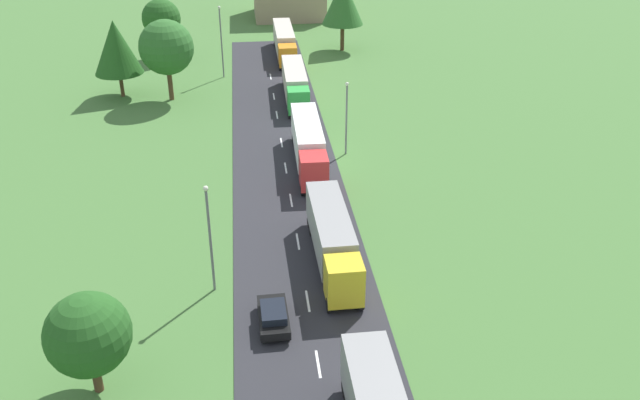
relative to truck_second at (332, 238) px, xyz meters
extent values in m
cube|color=#2B2B30|center=(-2.28, -8.02, -2.14)|extent=(10.00, 140.00, 0.06)
cube|color=white|center=(-2.28, -10.77, -2.10)|extent=(0.16, 2.40, 0.01)
cube|color=white|center=(-2.28, -4.54, -2.10)|extent=(0.16, 2.40, 0.01)
cube|color=white|center=(-2.28, 3.13, -2.10)|extent=(0.16, 2.40, 0.01)
cube|color=white|center=(-2.28, 9.93, -2.10)|extent=(0.16, 2.40, 0.01)
cube|color=white|center=(-2.28, 16.44, -2.10)|extent=(0.16, 2.40, 0.01)
cube|color=white|center=(-2.28, 22.51, -2.10)|extent=(0.16, 2.40, 0.01)
cube|color=white|center=(-2.28, 30.44, -2.10)|extent=(0.16, 2.40, 0.01)
cube|color=white|center=(-2.28, 36.66, -2.10)|extent=(0.16, 2.40, 0.01)
cube|color=white|center=(-2.28, 44.41, -2.10)|extent=(0.16, 2.40, 0.01)
cylinder|color=black|center=(1.06, -14.55, -1.61)|extent=(0.35, 1.00, 1.00)
cylinder|color=black|center=(1.06, -13.43, -1.61)|extent=(0.35, 1.00, 1.00)
cylinder|color=black|center=(-1.04, -13.44, -1.61)|extent=(0.35, 1.00, 1.00)
cube|color=yellow|center=(0.07, -5.21, -0.16)|extent=(2.47, 2.36, 2.90)
cube|color=black|center=(0.09, -6.32, 0.36)|extent=(2.10, 0.13, 1.27)
cube|color=gray|center=(-0.02, 1.18, 0.13)|extent=(2.63, 9.79, 2.88)
cube|color=black|center=(-0.02, 1.18, -1.51)|extent=(1.03, 9.28, 0.24)
cylinder|color=black|center=(1.13, -5.78, -1.61)|extent=(0.36, 1.00, 1.00)
cylinder|color=black|center=(-0.97, -5.81, -1.61)|extent=(0.36, 1.00, 1.00)
cylinder|color=black|center=(0.99, 4.12, -1.61)|extent=(0.36, 1.00, 1.00)
cylinder|color=black|center=(-1.11, 4.09, -1.61)|extent=(0.36, 1.00, 1.00)
cylinder|color=black|center=(0.98, 5.29, -1.61)|extent=(0.36, 1.00, 1.00)
cylinder|color=black|center=(-1.12, 5.26, -1.61)|extent=(0.36, 1.00, 1.00)
cube|color=red|center=(-0.12, 11.48, -0.16)|extent=(2.49, 2.76, 2.90)
cube|color=black|center=(-0.15, 10.18, 0.37)|extent=(2.10, 0.14, 1.28)
cube|color=white|center=(0.01, 18.49, 0.18)|extent=(2.70, 10.65, 2.98)
cube|color=black|center=(0.01, 18.49, -1.51)|extent=(1.09, 10.09, 0.24)
cylinder|color=black|center=(0.91, 10.78, -1.61)|extent=(0.37, 1.01, 1.00)
cylinder|color=black|center=(-1.19, 10.82, -1.61)|extent=(0.37, 1.01, 1.00)
cylinder|color=black|center=(1.11, 21.65, -1.61)|extent=(0.37, 1.01, 1.00)
cylinder|color=black|center=(-0.98, 21.69, -1.61)|extent=(0.37, 1.01, 1.00)
cylinder|color=black|center=(1.14, 22.92, -1.61)|extent=(0.37, 1.01, 1.00)
cylinder|color=black|center=(-0.96, 22.96, -1.61)|extent=(0.37, 1.01, 1.00)
cube|color=green|center=(0.15, 29.81, -0.27)|extent=(2.48, 2.33, 2.68)
cube|color=black|center=(0.13, 28.73, 0.21)|extent=(2.10, 0.13, 1.18)
cube|color=beige|center=(0.26, 36.67, 0.06)|extent=(2.67, 10.77, 2.73)
cube|color=black|center=(0.26, 36.67, -1.51)|extent=(1.07, 10.21, 0.24)
cylinder|color=black|center=(1.19, 29.22, -1.61)|extent=(0.37, 1.01, 1.00)
cylinder|color=black|center=(-0.91, 29.25, -1.61)|extent=(0.37, 1.01, 1.00)
cylinder|color=black|center=(1.36, 39.87, -1.61)|extent=(0.37, 1.01, 1.00)
cylinder|color=black|center=(-0.74, 39.90, -1.61)|extent=(0.37, 1.01, 1.00)
cylinder|color=black|center=(1.38, 41.16, -1.61)|extent=(0.37, 1.01, 1.00)
cylinder|color=black|center=(-0.72, 41.19, -1.61)|extent=(0.37, 1.01, 1.00)
cube|color=orange|center=(0.24, 47.56, -0.28)|extent=(2.45, 2.66, 2.66)
cube|color=black|center=(0.24, 46.29, 0.20)|extent=(2.10, 0.11, 1.17)
cube|color=beige|center=(0.27, 55.12, 0.16)|extent=(2.54, 11.78, 2.93)
cube|color=black|center=(0.27, 55.12, -1.51)|extent=(0.94, 11.18, 0.24)
cylinder|color=black|center=(1.29, 46.89, -1.61)|extent=(0.35, 1.00, 1.00)
cylinder|color=black|center=(-0.81, 46.90, -1.61)|extent=(0.35, 1.00, 1.00)
cylinder|color=black|center=(1.33, 58.65, -1.61)|extent=(0.35, 1.00, 1.00)
cylinder|color=black|center=(-0.77, 58.65, -1.61)|extent=(0.35, 1.00, 1.00)
cylinder|color=black|center=(1.34, 60.06, -1.61)|extent=(0.35, 1.00, 1.00)
cylinder|color=black|center=(-0.76, 60.07, -1.61)|extent=(0.35, 1.00, 1.00)
cube|color=black|center=(-4.71, -6.79, -1.48)|extent=(1.98, 4.16, 0.61)
cube|color=black|center=(-4.70, -6.99, -0.92)|extent=(1.63, 2.34, 0.51)
cylinder|color=black|center=(-5.58, -5.41, -1.79)|extent=(0.24, 0.65, 0.64)
cylinder|color=black|center=(-3.90, -5.37, -1.79)|extent=(0.24, 0.65, 0.64)
cylinder|color=black|center=(-5.51, -8.21, -1.79)|extent=(0.24, 0.65, 0.64)
cylinder|color=black|center=(-3.83, -8.16, -1.79)|extent=(0.24, 0.65, 0.64)
cylinder|color=slate|center=(-8.58, -2.38, 1.73)|extent=(0.18, 0.18, 7.81)
sphere|color=silver|center=(-8.58, -2.38, 5.76)|extent=(0.36, 0.36, 0.36)
cylinder|color=slate|center=(3.90, 19.12, 1.39)|extent=(0.18, 0.18, 7.12)
sphere|color=silver|center=(3.90, 19.12, 5.07)|extent=(0.36, 0.36, 0.36)
cylinder|color=slate|center=(-8.38, 45.17, 2.27)|extent=(0.18, 0.18, 8.88)
sphere|color=silver|center=(-8.38, 45.17, 6.83)|extent=(0.36, 0.36, 0.36)
cylinder|color=#513823|center=(8.92, 55.90, -0.24)|extent=(0.58, 0.58, 3.86)
cone|color=#2D6628|center=(8.92, 55.90, 4.98)|extent=(5.98, 5.98, 6.58)
cylinder|color=#513823|center=(-14.90, -11.35, -1.05)|extent=(0.52, 0.52, 2.24)
sphere|color=#23561E|center=(-14.90, -11.35, 1.84)|extent=(4.74, 4.74, 4.74)
cylinder|color=#513823|center=(-16.76, 54.95, -0.38)|extent=(0.42, 0.42, 3.58)
sphere|color=#23561E|center=(-16.76, 54.95, 3.41)|extent=(5.36, 5.36, 5.36)
cylinder|color=#513823|center=(-20.51, 39.06, -0.71)|extent=(0.46, 0.46, 2.92)
cone|color=#23561E|center=(-20.51, 39.06, 3.89)|extent=(5.72, 5.72, 6.29)
cylinder|color=#513823|center=(-14.51, 37.18, -0.19)|extent=(0.57, 0.57, 3.96)
sphere|color=#2D6628|center=(-14.51, 37.18, 4.18)|extent=(6.36, 6.36, 6.36)
camera|label=1|loc=(-5.71, -41.12, 25.51)|focal=37.69mm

